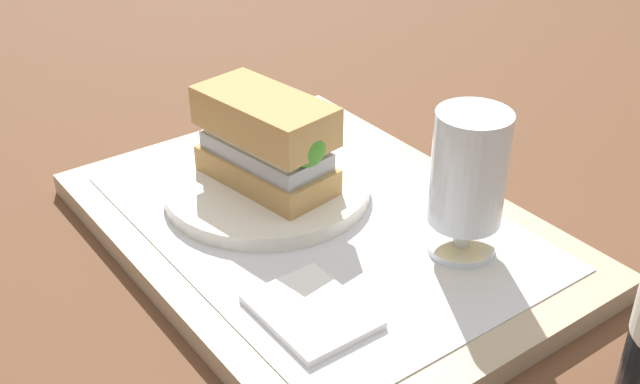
# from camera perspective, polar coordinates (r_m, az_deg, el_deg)

# --- Properties ---
(ground_plane) EXTENTS (3.00, 3.00, 0.00)m
(ground_plane) POSITION_cam_1_polar(r_m,az_deg,el_deg) (0.71, -0.00, -3.46)
(ground_plane) COLOR brown
(tray) EXTENTS (0.44, 0.32, 0.02)m
(tray) POSITION_cam_1_polar(r_m,az_deg,el_deg) (0.70, -0.00, -2.79)
(tray) COLOR tan
(tray) RESTS_ON ground_plane
(placemat) EXTENTS (0.38, 0.27, 0.00)m
(placemat) POSITION_cam_1_polar(r_m,az_deg,el_deg) (0.70, -0.00, -2.07)
(placemat) COLOR silver
(placemat) RESTS_ON tray
(plate) EXTENTS (0.19, 0.19, 0.01)m
(plate) POSITION_cam_1_polar(r_m,az_deg,el_deg) (0.73, -3.80, 0.31)
(plate) COLOR silver
(plate) RESTS_ON placemat
(sandwich) EXTENTS (0.14, 0.08, 0.08)m
(sandwich) POSITION_cam_1_polar(r_m,az_deg,el_deg) (0.71, -3.76, 3.71)
(sandwich) COLOR tan
(sandwich) RESTS_ON plate
(beer_glass) EXTENTS (0.06, 0.06, 0.12)m
(beer_glass) POSITION_cam_1_polar(r_m,az_deg,el_deg) (0.64, 10.56, 0.91)
(beer_glass) COLOR silver
(beer_glass) RESTS_ON placemat
(napkin_folded) EXTENTS (0.09, 0.07, 0.01)m
(napkin_folded) POSITION_cam_1_polar(r_m,az_deg,el_deg) (0.59, -0.62, -8.56)
(napkin_folded) COLOR white
(napkin_folded) RESTS_ON placemat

